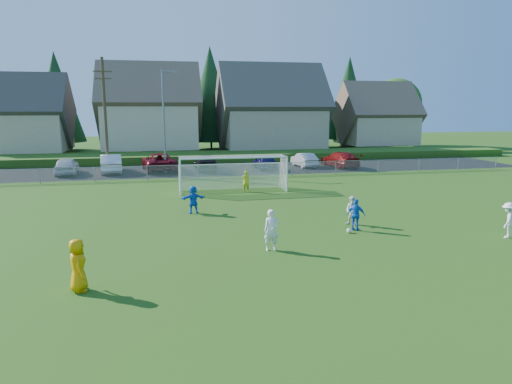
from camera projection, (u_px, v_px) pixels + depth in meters
ground at (301, 269)px, 16.59m from camera, size 160.00×160.00×0.00m
asphalt_lot at (214, 169)px, 43.05m from camera, size 60.00×60.00×0.00m
grass_embankment at (206, 157)px, 50.20m from camera, size 70.00×6.00×0.80m
soccer_ball at (349, 231)px, 21.36m from camera, size 0.22×0.22×0.22m
referee at (78, 265)px, 14.49m from camera, size 0.74×0.96×1.73m
player_white_a at (272, 230)px, 18.65m from camera, size 0.64×0.43×1.71m
player_white_b at (352, 211)px, 22.65m from camera, size 0.87×0.90×1.47m
player_white_c at (508, 220)px, 20.47m from camera, size 1.18×1.15×1.62m
player_blue_a at (356, 215)px, 21.69m from camera, size 0.94×0.83×1.52m
player_blue_b at (193, 199)px, 25.22m from camera, size 1.49×0.69×1.55m
goalkeeper at (246, 181)px, 31.54m from camera, size 0.58×0.42×1.48m
car_a at (67, 166)px, 39.65m from camera, size 2.09×4.54×1.51m
car_b at (111, 164)px, 40.74m from camera, size 2.29×5.15×1.64m
car_c at (159, 162)px, 41.99m from camera, size 3.40×6.17×1.64m
car_d at (206, 163)px, 42.04m from camera, size 2.18×5.00×1.43m
car_e at (265, 162)px, 42.88m from camera, size 1.74×4.19×1.42m
car_f at (304, 160)px, 44.77m from camera, size 1.69×4.18×1.35m
car_g at (340, 159)px, 44.42m from camera, size 2.64×5.38×1.51m
soccer_goal at (232, 168)px, 31.73m from camera, size 7.42×1.90×2.50m
chainlink_fence at (222, 171)px, 37.64m from camera, size 52.06×0.06×1.20m
streetlight at (164, 118)px, 39.83m from camera, size 1.38×0.18×9.00m
utility_pole at (105, 115)px, 39.72m from camera, size 1.60×0.26×10.00m
houses_row at (215, 94)px, 56.49m from camera, size 53.90×11.45×13.27m
tree_row at (203, 99)px, 62.42m from camera, size 65.98×12.36×13.80m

